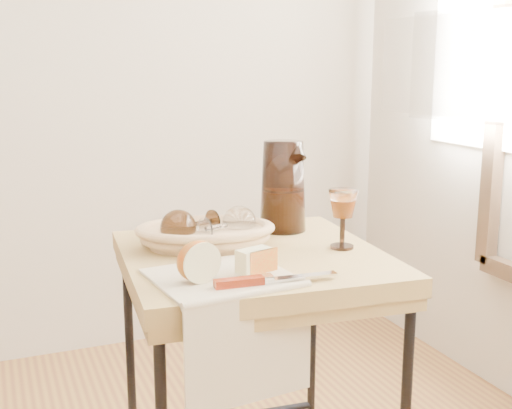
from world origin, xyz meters
name	(u,v)px	position (x,y,z in m)	size (l,w,h in m)	color
side_table	(253,399)	(0.64, 0.46, 0.38)	(0.60, 0.60, 0.77)	brown
tea_towel	(222,277)	(0.51, 0.30, 0.77)	(0.28, 0.25, 0.01)	beige
bread_basket	(206,236)	(0.55, 0.55, 0.79)	(0.30, 0.21, 0.05)	#B3834F
goblet_lying_a	(193,224)	(0.53, 0.56, 0.82)	(0.14, 0.09, 0.09)	#462E18
goblet_lying_b	(225,225)	(0.60, 0.53, 0.82)	(0.14, 0.08, 0.08)	white
pitcher	(283,186)	(0.80, 0.63, 0.89)	(0.17, 0.25, 0.28)	black
wine_goblet	(343,219)	(0.86, 0.41, 0.84)	(0.07, 0.07, 0.15)	white
apple_half	(197,261)	(0.45, 0.29, 0.81)	(0.09, 0.05, 0.08)	#AF1C00
apple_wedge	(254,260)	(0.58, 0.30, 0.80)	(0.07, 0.04, 0.05)	#F0EBAF
table_knife	(272,278)	(0.59, 0.22, 0.78)	(0.26, 0.03, 0.02)	silver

